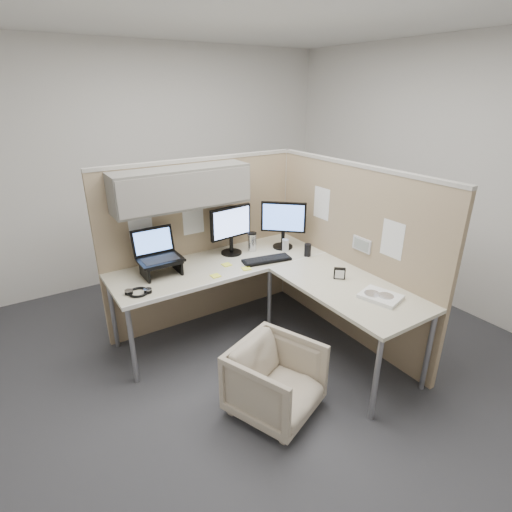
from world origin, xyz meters
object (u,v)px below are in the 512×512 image
desk (266,277)px  office_chair (276,377)px  keyboard (267,260)px  monitor_left (231,226)px

desk → office_chair: desk is taller
office_chair → keyboard: size_ratio=1.31×
office_chair → keyboard: (0.56, 0.94, 0.45)m
office_chair → monitor_left: size_ratio=1.26×
desk → keyboard: (0.15, 0.21, 0.05)m
monitor_left → keyboard: 0.47m
desk → monitor_left: 0.63m
keyboard → desk: bearing=-114.8°
monitor_left → office_chair: bearing=-112.7°
keyboard → monitor_left: bearing=128.7°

